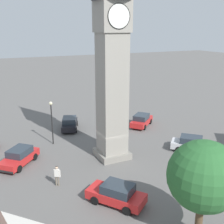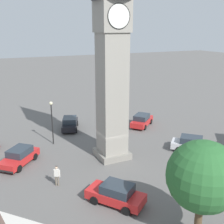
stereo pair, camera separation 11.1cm
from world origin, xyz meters
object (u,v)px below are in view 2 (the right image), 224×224
(car_silver_kerb, at_px, (70,123))
(car_red_corner, at_px, (192,144))
(clock_tower, at_px, (112,28))
(car_green_alley, at_px, (142,120))
(tree, at_px, (203,176))
(car_black_far, at_px, (19,157))
(car_white_side, at_px, (116,194))
(pedestrian, at_px, (57,174))
(lamp_post, at_px, (52,116))

(car_silver_kerb, relative_size, car_red_corner, 1.08)
(clock_tower, bearing_deg, car_green_alley, 41.78)
(car_red_corner, relative_size, tree, 0.69)
(car_silver_kerb, bearing_deg, tree, -85.66)
(car_silver_kerb, height_order, car_green_alley, same)
(clock_tower, height_order, car_black_far, clock_tower)
(car_green_alley, relative_size, tree, 0.70)
(clock_tower, xyz_separation_m, car_white_side, (-2.94, -6.97, -11.10))
(car_silver_kerb, xyz_separation_m, pedestrian, (-4.63, -11.91, 0.25))
(car_red_corner, relative_size, car_black_far, 0.99)
(car_green_alley, relative_size, pedestrian, 2.50)
(car_white_side, relative_size, lamp_post, 0.93)
(tree, bearing_deg, car_green_alley, 69.00)
(clock_tower, height_order, car_silver_kerb, clock_tower)
(car_green_alley, xyz_separation_m, lamp_post, (-11.47, -0.89, 2.39))
(car_silver_kerb, distance_m, lamp_post, 5.19)
(car_red_corner, relative_size, car_green_alley, 0.98)
(clock_tower, distance_m, car_silver_kerb, 14.36)
(car_green_alley, height_order, lamp_post, lamp_post)
(car_silver_kerb, bearing_deg, lamp_post, -129.33)
(car_white_side, bearing_deg, car_silver_kerb, 84.77)
(pedestrian, bearing_deg, car_black_far, 113.77)
(car_red_corner, bearing_deg, car_silver_kerb, 129.23)
(car_white_side, xyz_separation_m, pedestrian, (-3.16, 4.06, 0.25))
(car_red_corner, xyz_separation_m, car_white_side, (-10.70, -4.66, 0.00))
(car_black_far, bearing_deg, car_white_side, -59.32)
(car_white_side, bearing_deg, lamp_post, 96.69)
(car_green_alley, bearing_deg, car_red_corner, -85.49)
(car_white_side, xyz_separation_m, car_black_far, (-5.34, 9.01, 0.00))
(car_red_corner, xyz_separation_m, car_black_far, (-16.04, 4.35, 0.00))
(car_white_side, distance_m, car_black_far, 10.47)
(lamp_post, bearing_deg, car_silver_kerb, 50.67)
(car_black_far, bearing_deg, car_red_corner, -15.16)
(car_green_alley, bearing_deg, clock_tower, -138.22)
(car_red_corner, relative_size, lamp_post, 0.89)
(car_silver_kerb, bearing_deg, pedestrian, -111.23)
(lamp_post, bearing_deg, clock_tower, -51.06)
(tree, bearing_deg, car_white_side, 122.02)
(car_red_corner, height_order, car_green_alley, same)
(car_red_corner, xyz_separation_m, lamp_post, (-12.16, 7.75, 2.39))
(tree, bearing_deg, clock_tower, 90.52)
(pedestrian, height_order, lamp_post, lamp_post)
(pedestrian, bearing_deg, car_red_corner, 2.48)
(car_red_corner, distance_m, pedestrian, 13.88)
(car_black_far, bearing_deg, car_silver_kerb, 45.66)
(car_silver_kerb, bearing_deg, car_black_far, -134.34)
(car_black_far, bearing_deg, pedestrian, -66.23)
(car_silver_kerb, height_order, tree, tree)
(car_green_alley, distance_m, lamp_post, 11.75)
(car_green_alley, bearing_deg, lamp_post, -175.56)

